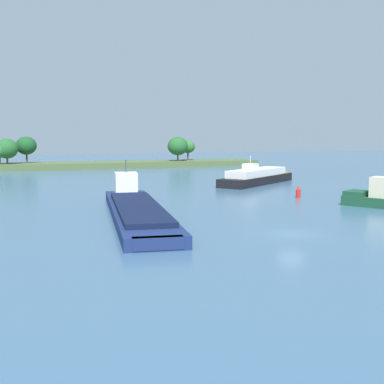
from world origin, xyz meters
The scene contains 6 objects.
ground_plane centered at (0.00, 0.00, 0.00)m, with size 400.00×400.00×0.00m, color #3D607F.
treeline_island centered at (-4.42, 98.26, 2.37)m, with size 88.05×12.65×8.62m.
cargo_barge centered at (-11.19, 14.85, 0.90)m, with size 9.98×34.21×5.73m.
tugboat centered at (19.95, 11.45, 1.29)m, with size 7.96×10.14×5.04m.
white_riverboat centered at (18.84, 43.85, 1.32)m, with size 20.20×16.62×5.31m.
channel_buoy_red centered at (14.92, 23.05, 0.81)m, with size 0.70×0.70×1.90m.
Camera 1 is at (-24.20, -40.11, 9.21)m, focal length 47.05 mm.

